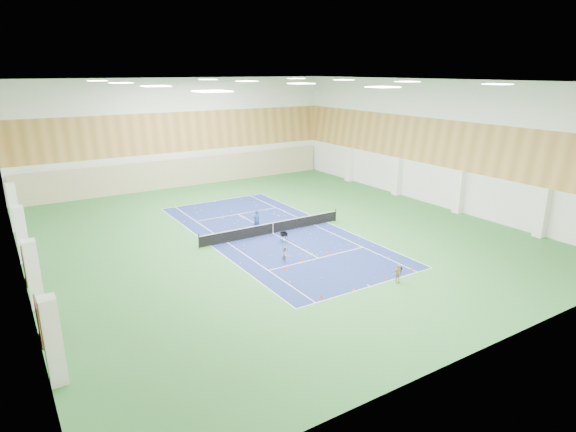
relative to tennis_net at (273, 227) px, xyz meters
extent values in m
plane|color=#2F6D33|center=(0.00, 0.00, -0.55)|extent=(40.00, 40.00, 0.00)
cube|color=navy|center=(0.00, 0.00, -0.55)|extent=(10.97, 23.77, 0.01)
cube|color=#C6B793|center=(0.00, 19.75, 1.05)|extent=(35.40, 0.16, 3.20)
cube|color=#593319|center=(-17.92, -8.00, 0.55)|extent=(0.08, 1.80, 2.20)
cube|color=#593319|center=(-17.92, 0.00, 0.55)|extent=(0.08, 1.80, 2.20)
imported|color=#214297|center=(-0.80, 1.32, 0.36)|extent=(0.74, 0.56, 1.81)
imported|color=#96979E|center=(-2.35, -5.71, 0.01)|extent=(0.64, 0.56, 1.11)
imported|color=tan|center=(1.82, -12.33, 0.05)|extent=(0.76, 0.47, 1.21)
cone|color=#F3580C|center=(-3.10, -6.97, -0.43)|extent=(0.22, 0.22, 0.24)
cone|color=#F9600D|center=(-1.22, -6.17, -0.45)|extent=(0.19, 0.19, 0.20)
cone|color=#FF5E0D|center=(1.09, -6.11, -0.43)|extent=(0.21, 0.21, 0.23)
cone|color=#D9410B|center=(3.60, -6.27, -0.44)|extent=(0.19, 0.19, 0.21)
cone|color=#E83E0C|center=(-3.45, -11.54, -0.43)|extent=(0.22, 0.22, 0.24)
cone|color=orange|center=(-1.24, -11.79, -0.45)|extent=(0.17, 0.17, 0.19)
cone|color=#FA570D|center=(1.64, -11.47, -0.45)|extent=(0.18, 0.18, 0.20)
cone|color=#DA4F0B|center=(4.12, -11.34, -0.45)|extent=(0.18, 0.18, 0.20)
camera|label=1|loc=(-18.71, -32.14, 12.28)|focal=30.00mm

